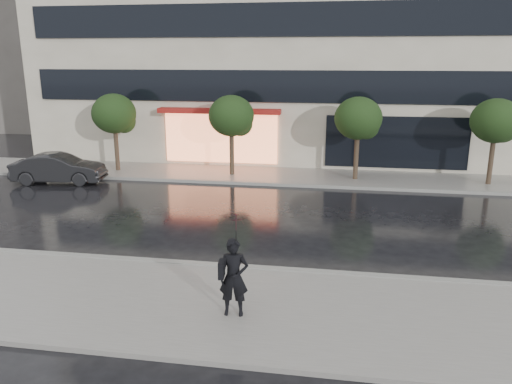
# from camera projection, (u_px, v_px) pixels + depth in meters

# --- Properties ---
(ground) EXTENTS (120.00, 120.00, 0.00)m
(ground) POSITION_uv_depth(u_px,v_px,m) (261.00, 257.00, 14.77)
(ground) COLOR black
(ground) RESTS_ON ground
(sidewalk_near) EXTENTS (60.00, 4.50, 0.12)m
(sidewalk_near) POSITION_uv_depth(u_px,v_px,m) (240.00, 308.00, 11.66)
(sidewalk_near) COLOR slate
(sidewalk_near) RESTS_ON ground
(sidewalk_far) EXTENTS (60.00, 3.50, 0.12)m
(sidewalk_far) POSITION_uv_depth(u_px,v_px,m) (293.00, 176.00, 24.52)
(sidewalk_far) COLOR slate
(sidewalk_far) RESTS_ON ground
(curb_near) EXTENTS (60.00, 0.25, 0.14)m
(curb_near) POSITION_uv_depth(u_px,v_px,m) (256.00, 269.00, 13.80)
(curb_near) COLOR gray
(curb_near) RESTS_ON ground
(curb_far) EXTENTS (60.00, 0.25, 0.14)m
(curb_far) POSITION_uv_depth(u_px,v_px,m) (289.00, 185.00, 22.85)
(curb_far) COLOR gray
(curb_far) RESTS_ON ground
(office_building) EXTENTS (30.00, 12.76, 18.00)m
(office_building) POSITION_uv_depth(u_px,v_px,m) (308.00, 0.00, 29.52)
(office_building) COLOR beige
(office_building) RESTS_ON ground
(tree_far_west) EXTENTS (2.20, 2.20, 3.99)m
(tree_far_west) POSITION_uv_depth(u_px,v_px,m) (116.00, 115.00, 24.96)
(tree_far_west) COLOR #33261C
(tree_far_west) RESTS_ON ground
(tree_mid_west) EXTENTS (2.20, 2.20, 3.99)m
(tree_mid_west) POSITION_uv_depth(u_px,v_px,m) (233.00, 117.00, 24.02)
(tree_mid_west) COLOR #33261C
(tree_mid_west) RESTS_ON ground
(tree_mid_east) EXTENTS (2.20, 2.20, 3.99)m
(tree_mid_east) POSITION_uv_depth(u_px,v_px,m) (359.00, 120.00, 23.08)
(tree_mid_east) COLOR #33261C
(tree_mid_east) RESTS_ON ground
(tree_far_east) EXTENTS (2.20, 2.20, 3.99)m
(tree_far_east) POSITION_uv_depth(u_px,v_px,m) (497.00, 123.00, 22.14)
(tree_far_east) COLOR #33261C
(tree_far_east) RESTS_ON ground
(parked_car) EXTENTS (4.36, 2.02, 1.39)m
(parked_car) POSITION_uv_depth(u_px,v_px,m) (59.00, 168.00, 23.33)
(parked_car) COLOR #232326
(parked_car) RESTS_ON ground
(pedestrian_with_umbrella) EXTENTS (0.93, 0.95, 2.40)m
(pedestrian_with_umbrella) POSITION_uv_depth(u_px,v_px,m) (235.00, 253.00, 10.90)
(pedestrian_with_umbrella) COLOR black
(pedestrian_with_umbrella) RESTS_ON sidewalk_near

